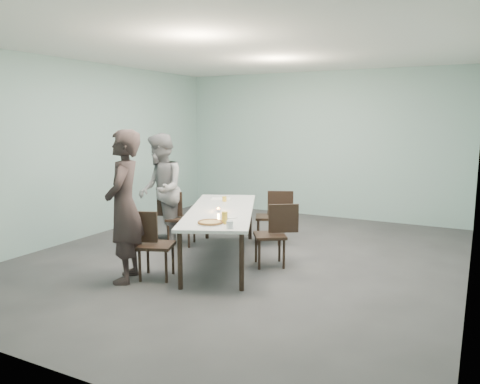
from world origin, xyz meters
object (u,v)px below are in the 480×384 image
at_px(table, 221,213).
at_px(side_plate, 230,217).
at_px(chair_far_left, 176,214).
at_px(diner_far, 161,190).
at_px(pizza, 210,223).
at_px(amber_tumbler, 224,199).
at_px(water_tumbler, 230,225).
at_px(chair_near_right, 276,230).
at_px(chair_far_right, 274,213).
at_px(chair_near_left, 150,240).
at_px(diner_near, 124,207).
at_px(beer_glass, 225,218).
at_px(tealight, 219,210).

height_order(table, side_plate, side_plate).
height_order(chair_far_left, diner_far, diner_far).
distance_m(pizza, amber_tumbler, 1.61).
bearing_deg(water_tumbler, chair_near_right, 83.78).
xyz_separation_m(pizza, amber_tumbler, (-0.63, 1.48, 0.02)).
relative_size(chair_far_right, amber_tumbler, 10.88).
relative_size(chair_far_right, pizza, 2.56).
height_order(chair_near_left, side_plate, chair_near_left).
bearing_deg(chair_near_right, amber_tumbler, -56.39).
xyz_separation_m(chair_near_right, chair_far_right, (-0.51, 1.10, 0.00)).
xyz_separation_m(chair_near_left, diner_near, (-0.21, -0.22, 0.45)).
bearing_deg(chair_far_left, amber_tumbler, -5.11).
xyz_separation_m(side_plate, beer_glass, (0.11, -0.36, 0.07)).
height_order(chair_far_right, diner_near, diner_near).
height_order(chair_near_right, chair_far_right, same).
bearing_deg(side_plate, tealight, 141.17).
distance_m(table, chair_near_left, 1.19).
distance_m(pizza, tealight, 0.78).
xyz_separation_m(pizza, tealight, (-0.30, 0.72, 0.00)).
height_order(diner_far, amber_tumbler, diner_far).
bearing_deg(chair_near_right, diner_near, 12.12).
relative_size(diner_near, amber_tumbler, 23.88).
xyz_separation_m(chair_near_left, chair_far_right, (0.72, 2.32, 0.00)).
height_order(beer_glass, tealight, beer_glass).
bearing_deg(pizza, amber_tumbler, 112.99).
xyz_separation_m(table, chair_far_right, (0.30, 1.23, -0.19)).
bearing_deg(diner_near, amber_tumbler, 143.47).
bearing_deg(table, chair_far_right, 76.43).
bearing_deg(chair_near_left, beer_glass, -3.42).
bearing_deg(diner_near, pizza, 87.37).
height_order(chair_far_left, water_tumbler, chair_far_left).
distance_m(table, pizza, 0.96).
relative_size(diner_near, water_tumbler, 21.23).
distance_m(table, amber_tumbler, 0.66).
xyz_separation_m(side_plate, tealight, (-0.34, 0.27, 0.02)).
relative_size(pizza, beer_glass, 2.27).
height_order(table, diner_far, diner_far).
bearing_deg(table, water_tumbler, -55.29).
xyz_separation_m(chair_far_left, chair_near_right, (1.87, -0.28, 0.00)).
xyz_separation_m(table, amber_tumbler, (-0.27, 0.59, 0.10)).
bearing_deg(diner_far, diner_near, -19.35).
bearing_deg(side_plate, chair_near_right, 53.87).
bearing_deg(amber_tumbler, diner_far, -161.04).
bearing_deg(side_plate, pizza, -94.69).
distance_m(table, beer_glass, 0.95).
xyz_separation_m(table, diner_far, (-1.26, 0.26, 0.21)).
distance_m(chair_near_right, chair_far_right, 1.21).
height_order(diner_near, amber_tumbler, diner_near).
distance_m(chair_near_left, diner_near, 0.55).
height_order(diner_near, side_plate, diner_near).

